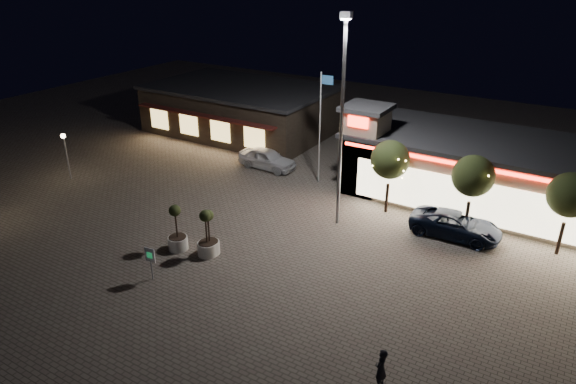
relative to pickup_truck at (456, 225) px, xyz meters
The scene contains 16 objects.
ground 13.30m from the pickup_truck, 130.47° to the right, with size 90.00×90.00×0.00m, color #655C51.
retail_building 5.97m from the pickup_truck, 81.17° to the left, with size 20.40×8.40×6.10m.
restaurant_building 24.72m from the pickup_truck, 156.42° to the left, with size 16.40×11.00×4.30m.
floodlight_pole 9.37m from the pickup_truck, 162.38° to the right, with size 0.60×0.40×12.38m.
flagpole 11.63m from the pickup_truck, 164.60° to the left, with size 0.95×0.10×8.00m.
lamp_post_west 27.36m from the pickup_truck, 167.09° to the right, with size 0.36×0.36×3.48m.
string_tree_a 5.49m from the pickup_truck, 169.00° to the left, with size 2.42×2.42×4.79m.
string_tree_b 3.00m from the pickup_truck, 66.98° to the left, with size 2.42×2.42×4.79m.
string_tree_c 6.15m from the pickup_truck, ahead, with size 2.42×2.42×4.79m.
pickup_truck is the anchor object (origin of this frame).
white_sedan 15.64m from the pickup_truck, 168.20° to the left, with size 1.87×4.66×1.59m, color silver.
pedestrian 13.26m from the pickup_truck, 86.97° to the right, with size 0.63×0.41×1.72m, color black.
planter_left 16.00m from the pickup_truck, 143.23° to the right, with size 1.11×1.11×2.73m.
planter_mid 14.22m from the pickup_truck, 140.68° to the right, with size 1.08×1.08×2.65m.
planter_right 14.35m from the pickup_truck, 140.13° to the right, with size 1.10×1.10×2.71m.
valet_sign 17.26m from the pickup_truck, 133.54° to the right, with size 0.60×0.12×1.80m.
Camera 1 is at (14.02, -17.54, 14.83)m, focal length 32.00 mm.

